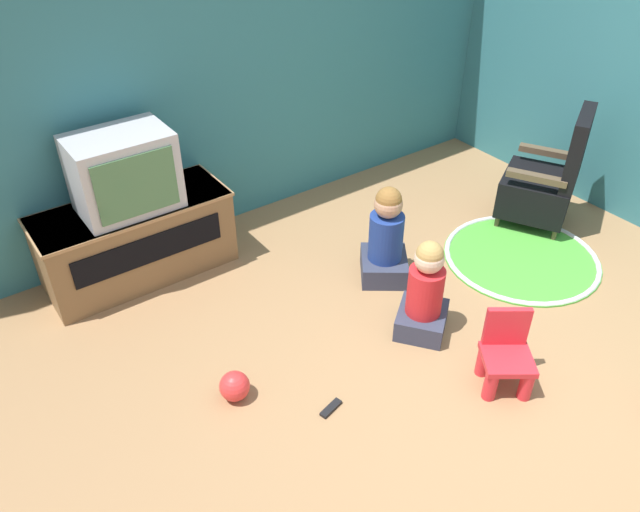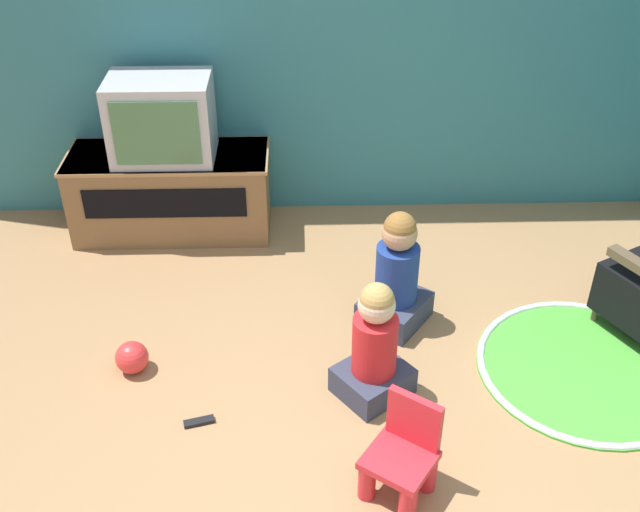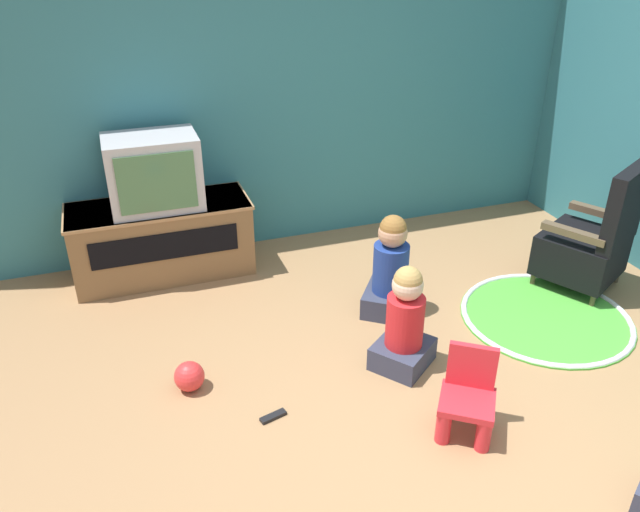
% 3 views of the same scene
% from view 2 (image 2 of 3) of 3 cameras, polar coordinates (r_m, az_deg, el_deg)
% --- Properties ---
extents(ground_plane, '(30.00, 30.00, 0.00)m').
position_cam_2_polar(ground_plane, '(3.54, 4.55, -16.86)').
color(ground_plane, '#9E754C').
extents(wall_back, '(5.41, 0.12, 2.53)m').
position_cam_2_polar(wall_back, '(4.99, -1.19, 16.81)').
color(wall_back, teal).
rests_on(wall_back, ground_plane).
extents(tv_cabinet, '(1.32, 0.53, 0.57)m').
position_cam_2_polar(tv_cabinet, '(5.14, -11.25, 4.87)').
color(tv_cabinet, brown).
rests_on(tv_cabinet, ground_plane).
extents(television, '(0.64, 0.45, 0.52)m').
position_cam_2_polar(television, '(4.88, -11.98, 10.19)').
color(television, '#B7B7BC').
rests_on(television, tv_cabinet).
extents(yellow_kid_chair, '(0.38, 0.38, 0.48)m').
position_cam_2_polar(yellow_kid_chair, '(3.39, 6.25, -15.10)').
color(yellow_kid_chair, red).
rests_on(yellow_kid_chair, ground_plane).
extents(play_mat, '(1.15, 1.15, 0.04)m').
position_cam_2_polar(play_mat, '(4.28, 19.52, -8.05)').
color(play_mat, green).
rests_on(play_mat, ground_plane).
extents(child_watching_center, '(0.48, 0.49, 0.72)m').
position_cam_2_polar(child_watching_center, '(4.20, 5.86, -1.56)').
color(child_watching_center, '#33384C').
rests_on(child_watching_center, ground_plane).
extents(child_watching_right, '(0.46, 0.45, 0.68)m').
position_cam_2_polar(child_watching_right, '(3.74, 4.17, -7.01)').
color(child_watching_right, '#33384C').
rests_on(child_watching_right, ground_plane).
extents(toy_ball, '(0.18, 0.18, 0.18)m').
position_cam_2_polar(toy_ball, '(4.11, -14.14, -7.51)').
color(toy_ball, red).
rests_on(toy_ball, ground_plane).
extents(remote_control, '(0.16, 0.08, 0.02)m').
position_cam_2_polar(remote_control, '(3.81, -9.20, -12.35)').
color(remote_control, black).
rests_on(remote_control, ground_plane).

